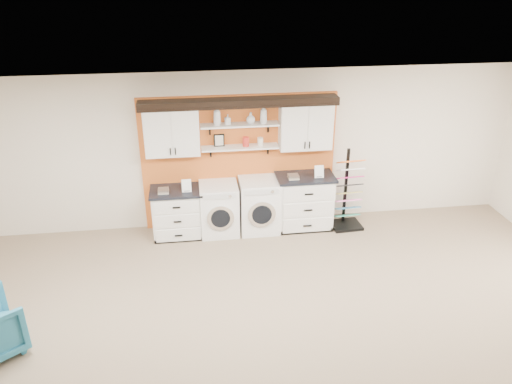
{
  "coord_description": "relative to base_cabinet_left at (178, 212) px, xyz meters",
  "views": [
    {
      "loc": [
        -0.83,
        -4.2,
        4.46
      ],
      "look_at": [
        0.07,
        2.3,
        1.38
      ],
      "focal_mm": 35.0,
      "sensor_mm": 36.0,
      "label": 1
    }
  ],
  "objects": [
    {
      "name": "base_cabinet_right",
      "position": [
        2.26,
        -0.0,
        0.06
      ],
      "size": [
        1.02,
        0.66,
        1.0
      ],
      "color": "white",
      "rests_on": "floor"
    },
    {
      "name": "canister_red",
      "position": [
        1.23,
        0.16,
        1.19
      ],
      "size": [
        0.11,
        0.11,
        0.16
      ],
      "primitive_type": "cylinder",
      "color": "red",
      "rests_on": "shelf_lower"
    },
    {
      "name": "crown_molding",
      "position": [
        1.13,
        0.17,
        1.89
      ],
      "size": [
        3.3,
        0.41,
        0.13
      ],
      "color": "black",
      "rests_on": "wall_back"
    },
    {
      "name": "shelf_upper",
      "position": [
        1.13,
        0.16,
        1.49
      ],
      "size": [
        1.32,
        0.28,
        0.03
      ],
      "primitive_type": "cube",
      "color": "white",
      "rests_on": "wall_back"
    },
    {
      "name": "soap_bottle_c",
      "position": [
        1.32,
        0.16,
        1.6
      ],
      "size": [
        0.2,
        0.2,
        0.19
      ],
      "primitive_type": "imported",
      "rotation": [
        0.0,
        0.0,
        0.48
      ],
      "color": "silver",
      "rests_on": "shelf_upper"
    },
    {
      "name": "accent_panel",
      "position": [
        1.13,
        0.32,
        0.76
      ],
      "size": [
        3.4,
        0.07,
        2.4
      ],
      "primitive_type": "cube",
      "color": "#CA5E22",
      "rests_on": "wall_back"
    },
    {
      "name": "canister_cream",
      "position": [
        1.48,
        0.16,
        1.18
      ],
      "size": [
        0.1,
        0.1,
        0.14
      ],
      "primitive_type": "cylinder",
      "color": "silver",
      "rests_on": "shelf_lower"
    },
    {
      "name": "base_cabinet_left",
      "position": [
        0.0,
        0.0,
        0.0
      ],
      "size": [
        0.89,
        0.66,
        0.88
      ],
      "color": "white",
      "rests_on": "floor"
    },
    {
      "name": "sample_rack",
      "position": [
        3.03,
        -0.11,
        0.04
      ],
      "size": [
        0.56,
        0.47,
        1.46
      ],
      "rotation": [
        0.0,
        0.0,
        0.06
      ],
      "color": "black",
      "rests_on": "floor"
    },
    {
      "name": "floor",
      "position": [
        1.13,
        -3.64,
        -0.44
      ],
      "size": [
        10.0,
        10.0,
        0.0
      ],
      "primitive_type": "plane",
      "color": "gray",
      "rests_on": "ground"
    },
    {
      "name": "dryer",
      "position": [
        1.44,
        -0.0,
        0.04
      ],
      "size": [
        0.69,
        0.71,
        0.96
      ],
      "color": "white",
      "rests_on": "floor"
    },
    {
      "name": "upper_cabinet_right",
      "position": [
        2.26,
        0.15,
        1.44
      ],
      "size": [
        0.9,
        0.35,
        0.84
      ],
      "color": "white",
      "rests_on": "wall_back"
    },
    {
      "name": "upper_cabinet_left",
      "position": [
        -0.0,
        0.15,
        1.44
      ],
      "size": [
        0.9,
        0.35,
        0.84
      ],
      "color": "white",
      "rests_on": "wall_back"
    },
    {
      "name": "soap_bottle_d",
      "position": [
        1.53,
        0.16,
        1.66
      ],
      "size": [
        0.17,
        0.17,
        0.31
      ],
      "primitive_type": "imported",
      "rotation": [
        0.0,
        0.0,
        0.72
      ],
      "color": "silver",
      "rests_on": "shelf_upper"
    },
    {
      "name": "ceiling",
      "position": [
        1.13,
        -3.64,
        2.36
      ],
      "size": [
        10.0,
        10.0,
        0.0
      ],
      "primitive_type": "plane",
      "rotation": [
        3.14,
        0.0,
        0.0
      ],
      "color": "white",
      "rests_on": "wall_back"
    },
    {
      "name": "soap_bottle_b",
      "position": [
        0.93,
        0.16,
        1.59
      ],
      "size": [
        0.1,
        0.1,
        0.17
      ],
      "primitive_type": "imported",
      "rotation": [
        0.0,
        0.0,
        0.41
      ],
      "color": "silver",
      "rests_on": "shelf_upper"
    },
    {
      "name": "shelf_lower",
      "position": [
        1.13,
        0.16,
        1.09
      ],
      "size": [
        1.32,
        0.28,
        0.03
      ],
      "primitive_type": "cube",
      "color": "white",
      "rests_on": "wall_back"
    },
    {
      "name": "picture_frame",
      "position": [
        0.78,
        0.21,
        1.22
      ],
      "size": [
        0.18,
        0.02,
        0.22
      ],
      "color": "black",
      "rests_on": "shelf_lower"
    },
    {
      "name": "wall_back",
      "position": [
        1.13,
        0.36,
        0.96
      ],
      "size": [
        10.0,
        0.0,
        10.0
      ],
      "primitive_type": "plane",
      "rotation": [
        1.57,
        0.0,
        0.0
      ],
      "color": "beige",
      "rests_on": "floor"
    },
    {
      "name": "washer",
      "position": [
        0.73,
        -0.0,
        0.02
      ],
      "size": [
        0.66,
        0.71,
        0.92
      ],
      "color": "white",
      "rests_on": "floor"
    },
    {
      "name": "soap_bottle_a",
      "position": [
        0.76,
        0.16,
        1.67
      ],
      "size": [
        0.18,
        0.18,
        0.33
      ],
      "primitive_type": "imported",
      "rotation": [
        0.0,
        0.0,
        0.93
      ],
      "color": "silver",
      "rests_on": "shelf_upper"
    }
  ]
}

